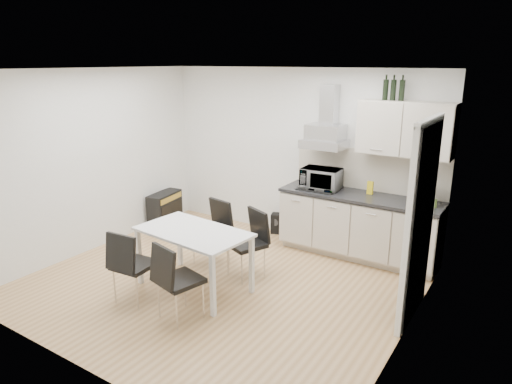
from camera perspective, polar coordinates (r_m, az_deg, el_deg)
ground at (r=5.87m, az=-4.50°, el=-11.25°), size 4.50×4.50×0.00m
wall_back at (r=7.05m, az=5.12°, el=4.65°), size 4.50×0.10×2.60m
wall_front at (r=4.08m, az=-22.15°, el=-5.14°), size 4.50×0.10×2.60m
wall_left at (r=6.96m, az=-19.73°, el=3.63°), size 0.10×4.00×2.60m
wall_right at (r=4.46m, az=18.92°, el=-3.01°), size 0.10×4.00×2.60m
ceiling at (r=5.21m, az=-5.14°, el=15.03°), size 4.50×4.50×0.00m
doorway at (r=5.06m, az=19.77°, el=-3.85°), size 0.08×1.04×2.10m
kitchenette at (r=6.47m, az=13.25°, el=-1.06°), size 2.22×0.64×2.52m
dining_table at (r=5.52m, az=-7.84°, el=-5.63°), size 1.41×0.90×0.75m
chair_far_left at (r=6.22m, az=-5.67°, el=-5.21°), size 0.52×0.57×0.88m
chair_far_right at (r=5.83m, az=-1.27°, el=-6.64°), size 0.60×0.63×0.88m
chair_near_left at (r=5.45m, az=-14.92°, el=-8.88°), size 0.48×0.53×0.88m
chair_near_right at (r=5.00m, az=-9.48°, el=-10.92°), size 0.55×0.59×0.88m
guitar_amp at (r=7.90m, az=-11.33°, el=-2.02°), size 0.38×0.69×0.55m
floor_speaker at (r=7.40m, az=2.70°, el=-3.92°), size 0.24×0.23×0.32m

